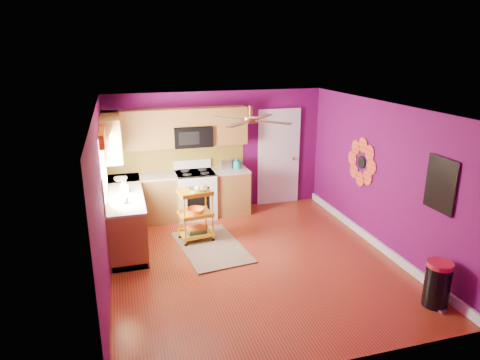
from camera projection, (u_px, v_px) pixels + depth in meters
name	position (u px, v px, depth m)	size (l,w,h in m)	color
ground	(253.00, 261.00, 6.99)	(5.00, 5.00, 0.00)	maroon
room_envelope	(256.00, 164.00, 6.51)	(4.54, 5.04, 2.52)	#5E0A51
lower_cabinets	(158.00, 206.00, 8.17)	(2.81, 2.31, 0.94)	brown
electric_range	(196.00, 194.00, 8.69)	(0.76, 0.66, 1.13)	white
upper_cabinetry	(157.00, 132.00, 8.12)	(2.80, 2.30, 1.26)	brown
left_window	(103.00, 152.00, 6.85)	(0.08, 1.35, 1.08)	white
panel_door	(279.00, 158.00, 9.30)	(0.95, 0.11, 2.15)	white
right_wall_art	(393.00, 171.00, 6.83)	(0.04, 2.74, 1.04)	black
ceiling_fan	(251.00, 119.00, 6.49)	(1.01, 1.01, 0.26)	#BF8C3F
shag_rug	(211.00, 247.00, 7.45)	(1.01, 1.65, 0.02)	black
rolling_cart	(196.00, 213.00, 7.58)	(0.62, 0.49, 1.03)	yellow
trash_can	(437.00, 284.00, 5.70)	(0.41, 0.42, 0.64)	black
teal_kettle	(236.00, 164.00, 8.81)	(0.18, 0.18, 0.21)	#169EA7
toaster	(226.00, 165.00, 8.76)	(0.22, 0.15, 0.18)	beige
soap_bottle_a	(126.00, 187.00, 7.35)	(0.09, 0.10, 0.21)	#EA3F72
soap_bottle_b	(123.00, 186.00, 7.47)	(0.13, 0.13, 0.17)	white
counter_dish	(121.00, 180.00, 7.99)	(0.26, 0.26, 0.06)	white
counter_cup	(124.00, 200.00, 6.85)	(0.14, 0.14, 0.11)	white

